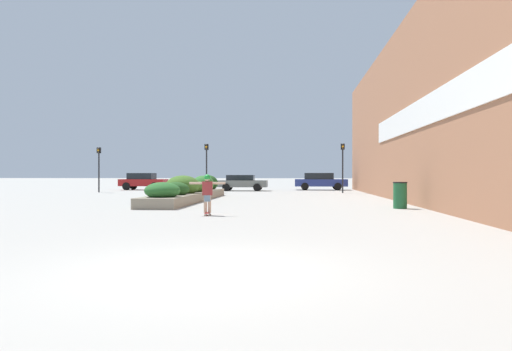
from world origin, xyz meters
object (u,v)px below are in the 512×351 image
object	(u,v)px
car_leftmost	(447,182)
traffic_light_left	(207,160)
skateboard	(207,213)
trash_bin	(400,195)
car_rightmost	(242,182)
car_center_right	(320,181)
traffic_light_right	(343,160)
car_center_left	(143,181)
skateboarder	(207,189)
traffic_light_far_left	(99,162)

from	to	relation	value
car_leftmost	traffic_light_left	size ratio (longest dim) A/B	1.16
skateboard	traffic_light_left	size ratio (longest dim) A/B	0.16
trash_bin	car_rightmost	size ratio (longest dim) A/B	0.26
car_center_right	traffic_light_right	distance (m)	6.89
car_leftmost	car_center_left	size ratio (longest dim) A/B	1.06
skateboarder	car_center_right	world-z (taller)	car_center_right
skateboard	trash_bin	bearing A→B (deg)	21.96
trash_bin	car_center_left	world-z (taller)	car_center_left
skateboarder	car_center_right	xyz separation A→B (m)	(5.20, 25.61, -0.09)
car_center_right	car_rightmost	bearing A→B (deg)	-68.39
skateboarder	trash_bin	size ratio (longest dim) A/B	1.20
skateboarder	trash_bin	bearing A→B (deg)	21.96
car_center_left	traffic_light_right	world-z (taller)	traffic_light_right
skateboard	car_rightmost	world-z (taller)	car_rightmost
skateboard	traffic_light_far_left	world-z (taller)	traffic_light_far_left
traffic_light_left	traffic_light_far_left	world-z (taller)	traffic_light_left
car_center_left	traffic_light_far_left	xyz separation A→B (m)	(-1.55, -5.77, 1.58)
traffic_light_left	traffic_light_right	xyz separation A→B (m)	(10.31, 0.11, -0.01)
skateboard	skateboarder	size ratio (longest dim) A/B	0.46
car_rightmost	traffic_light_left	xyz separation A→B (m)	(-2.28, -4.00, 1.79)
traffic_light_far_left	car_leftmost	bearing A→B (deg)	7.87
skateboarder	car_leftmost	world-z (taller)	car_leftmost
skateboard	car_leftmost	size ratio (longest dim) A/B	0.14
skateboarder	car_center_left	bearing A→B (deg)	108.48
car_leftmost	car_center_right	xyz separation A→B (m)	(-10.00, 3.08, -0.01)
skateboard	traffic_light_right	distance (m)	20.30
skateboarder	traffic_light_right	distance (m)	20.22
skateboard	car_center_right	bearing A→B (deg)	73.46
car_center_left	car_rightmost	distance (m)	9.30
car_leftmost	car_rightmost	bearing A→B (deg)	88.53
car_center_left	skateboard	bearing A→B (deg)	23.54
car_rightmost	traffic_light_left	world-z (taller)	traffic_light_left
traffic_light_right	traffic_light_far_left	world-z (taller)	traffic_light_right
traffic_light_far_left	car_rightmost	bearing A→B (deg)	21.48
traffic_light_left	car_leftmost	bearing A→B (deg)	10.64
skateboard	traffic_light_far_left	bearing A→B (deg)	118.06
car_center_right	traffic_light_far_left	distance (m)	18.80
trash_bin	car_center_right	bearing A→B (deg)	95.49
car_rightmost	traffic_light_far_left	world-z (taller)	traffic_light_far_left
skateboard	traffic_light_left	distance (m)	19.48
traffic_light_right	skateboarder	bearing A→B (deg)	-108.90
car_leftmost	car_center_left	world-z (taller)	car_leftmost
traffic_light_far_left	traffic_light_left	bearing A→B (deg)	1.51
traffic_light_left	trash_bin	bearing A→B (deg)	-53.95
skateboard	car_center_right	distance (m)	26.14
trash_bin	traffic_light_left	size ratio (longest dim) A/B	0.29
car_rightmost	traffic_light_right	distance (m)	9.10
car_leftmost	car_center_right	bearing A→B (deg)	72.86
skateboarder	car_leftmost	xyz separation A→B (m)	(15.20, 22.52, -0.08)
car_leftmost	car_rightmost	world-z (taller)	car_leftmost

